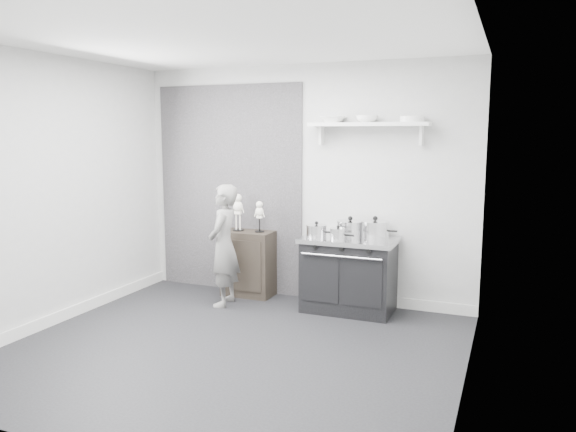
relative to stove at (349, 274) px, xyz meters
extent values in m
plane|color=black|center=(-0.67, -1.48, -0.41)|extent=(4.00, 4.00, 0.00)
cube|color=#AAAAA8|center=(-0.67, 0.32, 0.94)|extent=(4.00, 0.02, 2.70)
cube|color=#AAAAA8|center=(-0.67, -3.28, 0.94)|extent=(4.00, 0.02, 2.70)
cube|color=#AAAAA8|center=(-2.67, -1.48, 0.94)|extent=(0.02, 3.60, 2.70)
cube|color=#AAAAA8|center=(1.33, -1.48, 0.94)|extent=(0.02, 3.60, 2.70)
cube|color=silver|center=(-0.67, -1.48, 2.29)|extent=(4.00, 3.60, 0.02)
cube|color=black|center=(-1.62, 0.31, 0.84)|extent=(1.90, 0.02, 2.50)
cube|color=silver|center=(0.33, 0.30, -0.35)|extent=(2.00, 0.03, 0.12)
cube|color=silver|center=(-2.65, -1.48, -0.35)|extent=(0.03, 3.60, 0.12)
cube|color=silver|center=(0.13, 0.19, 1.61)|extent=(1.30, 0.26, 0.04)
cube|color=silver|center=(-0.42, 0.26, 1.49)|extent=(0.03, 0.12, 0.20)
cube|color=silver|center=(0.68, 0.26, 1.49)|extent=(0.03, 0.12, 0.20)
cube|color=black|center=(0.00, 0.00, -0.03)|extent=(0.95, 0.57, 0.76)
cube|color=silver|center=(0.00, 0.00, 0.38)|extent=(1.01, 0.61, 0.05)
cube|color=black|center=(-0.23, -0.28, -0.01)|extent=(0.40, 0.02, 0.50)
cube|color=black|center=(0.23, -0.28, -0.01)|extent=(0.40, 0.02, 0.50)
cylinder|color=silver|center=(0.00, -0.31, 0.26)|extent=(0.86, 0.02, 0.02)
cylinder|color=black|center=(-0.29, -0.30, 0.34)|extent=(0.04, 0.03, 0.04)
cylinder|color=black|center=(0.00, -0.30, 0.34)|extent=(0.04, 0.03, 0.04)
cylinder|color=black|center=(0.29, -0.30, 0.34)|extent=(0.04, 0.03, 0.04)
cube|color=black|center=(-1.28, 0.13, -0.02)|extent=(0.60, 0.35, 0.78)
imported|color=slate|center=(-1.36, -0.32, 0.27)|extent=(0.40, 0.54, 1.37)
cylinder|color=silver|center=(-0.35, -0.08, 0.46)|extent=(0.22, 0.22, 0.12)
cylinder|color=silver|center=(-0.35, -0.08, 0.53)|extent=(0.22, 0.22, 0.01)
sphere|color=black|center=(-0.35, -0.08, 0.55)|extent=(0.04, 0.04, 0.04)
cylinder|color=black|center=(-0.20, -0.08, 0.46)|extent=(0.10, 0.02, 0.02)
cylinder|color=silver|center=(-0.02, 0.11, 0.48)|extent=(0.28, 0.28, 0.15)
cylinder|color=silver|center=(-0.02, 0.11, 0.56)|extent=(0.29, 0.29, 0.01)
sphere|color=black|center=(-0.02, 0.11, 0.60)|extent=(0.05, 0.05, 0.05)
cylinder|color=black|center=(0.16, 0.11, 0.48)|extent=(0.10, 0.02, 0.02)
cylinder|color=silver|center=(0.25, 0.11, 0.49)|extent=(0.30, 0.30, 0.17)
cylinder|color=silver|center=(0.25, 0.11, 0.58)|extent=(0.31, 0.31, 0.01)
sphere|color=black|center=(0.25, 0.11, 0.61)|extent=(0.05, 0.05, 0.05)
cylinder|color=black|center=(0.44, 0.11, 0.49)|extent=(0.10, 0.02, 0.02)
cylinder|color=silver|center=(-0.08, -0.15, 0.46)|extent=(0.17, 0.17, 0.11)
cylinder|color=silver|center=(-0.08, -0.15, 0.52)|extent=(0.17, 0.17, 0.01)
sphere|color=black|center=(-0.08, -0.15, 0.54)|extent=(0.03, 0.03, 0.03)
cylinder|color=black|center=(0.04, -0.15, 0.46)|extent=(0.10, 0.02, 0.02)
imported|color=white|center=(-0.27, 0.19, 1.67)|extent=(0.28, 0.28, 0.07)
imported|color=white|center=(0.11, 0.19, 1.67)|extent=(0.23, 0.23, 0.07)
cylinder|color=white|center=(0.60, 0.19, 1.66)|extent=(0.25, 0.25, 0.06)
camera|label=1|loc=(1.61, -5.75, 1.51)|focal=35.00mm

